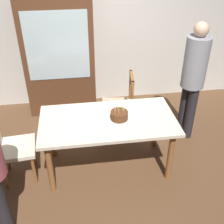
# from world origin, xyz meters

# --- Properties ---
(ground) EXTENTS (6.40, 6.40, 0.00)m
(ground) POSITION_xyz_m (0.00, 0.00, 0.00)
(ground) COLOR brown
(back_wall) EXTENTS (6.40, 0.10, 2.60)m
(back_wall) POSITION_xyz_m (0.00, 1.85, 1.30)
(back_wall) COLOR beige
(back_wall) RESTS_ON ground
(dining_table) EXTENTS (1.63, 0.85, 0.74)m
(dining_table) POSITION_xyz_m (0.00, 0.00, 0.65)
(dining_table) COLOR beige
(dining_table) RESTS_ON ground
(birthday_cake) EXTENTS (0.28, 0.28, 0.18)m
(birthday_cake) POSITION_xyz_m (0.13, -0.02, 0.80)
(birthday_cake) COLOR silver
(birthday_cake) RESTS_ON dining_table
(plate_near_celebrant) EXTENTS (0.22, 0.22, 0.01)m
(plate_near_celebrant) POSITION_xyz_m (-0.45, -0.19, 0.75)
(plate_near_celebrant) COLOR white
(plate_near_celebrant) RESTS_ON dining_table
(plate_far_side) EXTENTS (0.22, 0.22, 0.01)m
(plate_far_side) POSITION_xyz_m (-0.08, 0.19, 0.75)
(plate_far_side) COLOR white
(plate_far_side) RESTS_ON dining_table
(fork_near_celebrant) EXTENTS (0.18, 0.04, 0.01)m
(fork_near_celebrant) POSITION_xyz_m (-0.61, -0.18, 0.75)
(fork_near_celebrant) COLOR silver
(fork_near_celebrant) RESTS_ON dining_table
(fork_far_side) EXTENTS (0.18, 0.04, 0.01)m
(fork_far_side) POSITION_xyz_m (-0.24, 0.20, 0.75)
(fork_far_side) COLOR silver
(fork_far_side) RESTS_ON dining_table
(chair_spindle_back) EXTENTS (0.49, 0.49, 0.95)m
(chair_spindle_back) POSITION_xyz_m (0.27, 0.74, 0.46)
(chair_spindle_back) COLOR tan
(chair_spindle_back) RESTS_ON ground
(chair_upholstered) EXTENTS (0.48, 0.48, 0.95)m
(chair_upholstered) POSITION_xyz_m (-1.20, -0.03, 0.53)
(chair_upholstered) COLOR beige
(chair_upholstered) RESTS_ON ground
(person_guest) EXTENTS (0.32, 0.32, 1.71)m
(person_guest) POSITION_xyz_m (1.25, 0.53, 0.98)
(person_guest) COLOR #262328
(person_guest) RESTS_ON ground
(china_cabinet) EXTENTS (1.10, 0.45, 1.90)m
(china_cabinet) POSITION_xyz_m (-0.58, 1.56, 0.95)
(china_cabinet) COLOR #56331E
(china_cabinet) RESTS_ON ground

